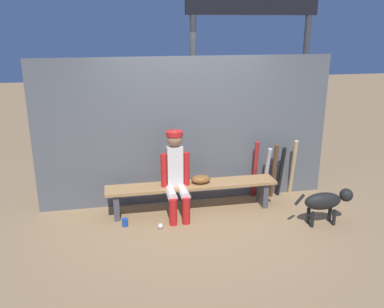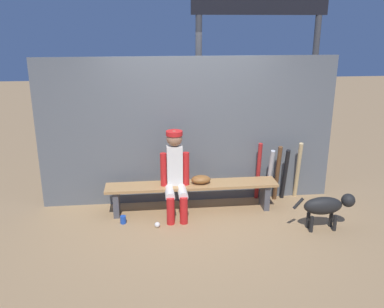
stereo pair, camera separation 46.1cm
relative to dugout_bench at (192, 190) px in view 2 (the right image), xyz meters
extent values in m
plane|color=#9E7A51|center=(0.00, 0.00, -0.33)|extent=(30.00, 30.00, 0.00)
cube|color=#595E63|center=(0.00, 0.39, 0.76)|extent=(4.39, 0.03, 2.19)
cube|color=#AD7F4C|center=(0.00, 0.00, 0.07)|extent=(2.47, 0.36, 0.04)
cube|color=#4C4C51|center=(-1.09, 0.00, -0.14)|extent=(0.08, 0.29, 0.38)
cube|color=#4C4C51|center=(1.09, 0.00, -0.14)|extent=(0.08, 0.29, 0.38)
cube|color=silver|center=(-0.25, 0.00, 0.38)|extent=(0.22, 0.13, 0.57)
sphere|color=#9E7051|center=(-0.25, 0.00, 0.77)|extent=(0.22, 0.22, 0.22)
cylinder|color=red|center=(-0.25, 0.00, 0.85)|extent=(0.23, 0.23, 0.06)
cylinder|color=silver|center=(-0.34, -0.19, 0.05)|extent=(0.13, 0.38, 0.13)
cylinder|color=red|center=(-0.34, -0.38, -0.14)|extent=(0.11, 0.11, 0.38)
cylinder|color=red|center=(-0.41, -0.02, 0.33)|extent=(0.09, 0.09, 0.49)
cylinder|color=silver|center=(-0.16, -0.19, 0.05)|extent=(0.13, 0.38, 0.13)
cylinder|color=red|center=(-0.16, -0.38, -0.14)|extent=(0.11, 0.11, 0.38)
cylinder|color=red|center=(-0.09, -0.02, 0.33)|extent=(0.09, 0.09, 0.49)
ellipsoid|color=brown|center=(0.13, 0.00, 0.15)|extent=(0.28, 0.20, 0.12)
cylinder|color=#B22323|center=(1.06, 0.29, 0.13)|extent=(0.07, 0.19, 0.93)
cylinder|color=#B7B7BC|center=(1.21, 0.21, 0.09)|extent=(0.07, 0.27, 0.85)
cylinder|color=brown|center=(1.33, 0.21, 0.11)|extent=(0.07, 0.19, 0.89)
cylinder|color=black|center=(1.46, 0.24, 0.08)|extent=(0.06, 0.22, 0.83)
cylinder|color=tan|center=(1.68, 0.28, 0.13)|extent=(0.10, 0.24, 0.92)
sphere|color=white|center=(-0.52, -0.46, -0.30)|extent=(0.07, 0.07, 0.07)
cylinder|color=#1E47AD|center=(-0.99, -0.30, -0.28)|extent=(0.08, 0.08, 0.11)
cylinder|color=#1E47AD|center=(-0.25, 0.07, 0.15)|extent=(0.08, 0.08, 0.11)
cylinder|color=#3F3F42|center=(0.22, 1.03, 1.04)|extent=(0.10, 0.10, 2.75)
cylinder|color=#3F3F42|center=(2.11, 1.03, 1.04)|extent=(0.10, 0.10, 2.75)
ellipsoid|color=black|center=(1.65, -0.75, 0.01)|extent=(0.52, 0.20, 0.24)
sphere|color=black|center=(1.99, -0.75, 0.07)|extent=(0.18, 0.18, 0.18)
cylinder|color=black|center=(1.31, -0.75, 0.06)|extent=(0.15, 0.04, 0.16)
cylinder|color=black|center=(1.81, -0.69, -0.22)|extent=(0.05, 0.05, 0.22)
cylinder|color=black|center=(1.81, -0.81, -0.22)|extent=(0.05, 0.05, 0.22)
cylinder|color=black|center=(1.49, -0.69, -0.22)|extent=(0.05, 0.05, 0.22)
cylinder|color=black|center=(1.49, -0.81, -0.22)|extent=(0.05, 0.05, 0.22)
camera|label=1|loc=(-1.07, -5.38, 2.29)|focal=38.34mm
camera|label=2|loc=(-0.61, -5.45, 2.29)|focal=38.34mm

